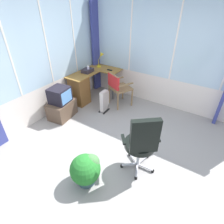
{
  "coord_description": "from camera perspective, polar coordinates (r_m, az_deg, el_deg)",
  "views": [
    {
      "loc": [
        -2.18,
        -1.11,
        2.55
      ],
      "look_at": [
        0.35,
        0.54,
        0.55
      ],
      "focal_mm": 28.95,
      "sensor_mm": 36.0,
      "label": 1
    }
  ],
  "objects": [
    {
      "name": "tv_remote",
      "position": [
        5.09,
        -0.75,
        13.13
      ],
      "size": [
        0.05,
        0.15,
        0.02
      ],
      "primitive_type": "cube",
      "rotation": [
        0.0,
        0.0,
        0.02
      ],
      "color": "black",
      "rests_on": "desk"
    },
    {
      "name": "paper_tray",
      "position": [
        5.0,
        -7.74,
        12.87
      ],
      "size": [
        0.32,
        0.25,
        0.09
      ],
      "primitive_type": "cube",
      "rotation": [
        0.0,
        0.0,
        0.08
      ],
      "color": "#2C262E",
      "rests_on": "desk"
    },
    {
      "name": "potted_plant",
      "position": [
        2.92,
        -8.18,
        -17.42
      ],
      "size": [
        0.47,
        0.47,
        0.53
      ],
      "color": "#314D53",
      "rests_on": "ground"
    },
    {
      "name": "ground",
      "position": [
        3.55,
        4.38,
        -13.17
      ],
      "size": [
        5.22,
        5.54,
        0.06
      ],
      "primitive_type": "cube",
      "color": "gray"
    },
    {
      "name": "desk",
      "position": [
        4.94,
        -9.66,
        7.5
      ],
      "size": [
        1.36,
        0.94,
        0.77
      ],
      "color": "olive",
      "rests_on": "ground"
    },
    {
      "name": "office_chair",
      "position": [
        2.84,
        9.38,
        -9.29
      ],
      "size": [
        0.61,
        0.61,
        1.13
      ],
      "color": "#B7B7BF",
      "rests_on": "ground"
    },
    {
      "name": "wooden_armchair",
      "position": [
        4.63,
        1.57,
        8.38
      ],
      "size": [
        0.65,
        0.64,
        0.89
      ],
      "color": "olive",
      "rests_on": "ground"
    },
    {
      "name": "north_window_panel",
      "position": [
        4.22,
        -23.93,
        14.04
      ],
      "size": [
        4.22,
        0.07,
        2.67
      ],
      "color": "silver",
      "rests_on": "ground"
    },
    {
      "name": "tv_on_stand",
      "position": [
        4.45,
        -15.71,
        2.35
      ],
      "size": [
        0.69,
        0.52,
        0.77
      ],
      "color": "brown",
      "rests_on": "ground"
    },
    {
      "name": "desk_lamp",
      "position": [
        5.33,
        -3.32,
        16.93
      ],
      "size": [
        0.24,
        0.21,
        0.41
      ],
      "color": "yellow",
      "rests_on": "desk"
    },
    {
      "name": "east_window_panel",
      "position": [
        4.62,
        18.9,
        16.54
      ],
      "size": [
        0.07,
        4.54,
        2.67
      ],
      "color": "silver",
      "rests_on": "ground"
    },
    {
      "name": "space_heater",
      "position": [
        4.54,
        -2.38,
        3.55
      ],
      "size": [
        0.31,
        0.18,
        0.56
      ],
      "color": "silver",
      "rests_on": "ground"
    },
    {
      "name": "spray_bottle",
      "position": [
        4.96,
        -7.5,
        13.44
      ],
      "size": [
        0.06,
        0.06,
        0.22
      ],
      "color": "silver",
      "rests_on": "desk"
    },
    {
      "name": "curtain_corner",
      "position": [
        5.47,
        -5.07,
        20.01
      ],
      "size": [
        0.28,
        0.1,
        2.57
      ],
      "primitive_type": "cube",
      "rotation": [
        0.0,
        0.0,
        -0.11
      ],
      "color": "#3A418D",
      "rests_on": "ground"
    }
  ]
}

